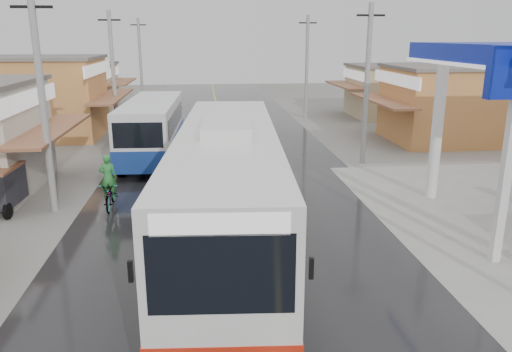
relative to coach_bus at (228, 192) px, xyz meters
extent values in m
plane|color=slate|center=(0.57, -4.28, -2.01)|extent=(120.00, 120.00, 0.00)
cube|color=black|center=(0.57, 10.72, -2.00)|extent=(12.00, 90.00, 0.02)
cube|color=#D8CC4C|center=(0.57, 10.72, -1.98)|extent=(0.15, 90.00, 0.01)
cylinder|color=white|center=(8.57, 4.72, 0.74)|extent=(0.44, 0.44, 5.50)
cube|color=white|center=(7.77, -1.28, 0.99)|extent=(0.25, 0.25, 6.00)
cube|color=silver|center=(-0.01, -0.08, 0.23)|extent=(3.61, 13.30, 3.23)
cube|color=black|center=(-0.01, -0.08, -1.49)|extent=(3.63, 13.32, 0.33)
cube|color=red|center=(-0.01, -0.08, -0.95)|extent=(3.66, 13.34, 0.60)
cube|color=yellow|center=(-0.01, -0.08, -1.31)|extent=(3.67, 13.35, 0.15)
cube|color=black|center=(0.03, 0.47, 0.59)|extent=(3.47, 10.57, 1.10)
cube|color=black|center=(-0.44, -6.59, 0.70)|extent=(2.44, 0.28, 1.42)
cube|color=black|center=(0.43, 6.43, 0.70)|extent=(2.44, 0.28, 1.21)
cube|color=white|center=(-0.44, -6.59, 1.57)|extent=(2.24, 0.27, 0.38)
cube|color=silver|center=(-0.01, -0.08, 2.01)|extent=(1.53, 3.37, 0.33)
cylinder|color=black|center=(-1.53, -4.59, -1.38)|extent=(0.46, 1.23, 1.21)
cylinder|color=black|center=(0.90, -4.75, -1.38)|extent=(0.46, 1.23, 1.21)
cylinder|color=black|center=(-0.94, 4.16, -1.38)|extent=(0.46, 1.23, 1.21)
cylinder|color=black|center=(1.49, 3.99, -1.38)|extent=(0.46, 1.23, 1.21)
cube|color=black|center=(-1.94, -6.24, 0.64)|extent=(0.09, 0.09, 0.38)
cube|color=black|center=(1.09, -6.44, 0.64)|extent=(0.09, 0.09, 0.38)
cube|color=silver|center=(-3.39, 12.74, -0.16)|extent=(2.87, 9.47, 2.61)
cube|color=navy|center=(-3.39, 12.74, -1.05)|extent=(2.91, 9.52, 1.04)
cube|color=black|center=(-3.39, 12.74, 0.20)|extent=(2.85, 7.91, 0.94)
cube|color=black|center=(-3.58, 8.10, 0.20)|extent=(2.21, 0.21, 1.15)
cylinder|color=black|center=(-4.65, 9.45, -1.46)|extent=(0.35, 1.05, 1.04)
cylinder|color=black|center=(-2.39, 9.36, -1.46)|extent=(0.35, 1.05, 1.04)
cylinder|color=black|center=(-4.39, 16.11, -1.46)|extent=(0.35, 1.05, 1.04)
cylinder|color=black|center=(-2.13, 16.03, -1.46)|extent=(0.35, 1.05, 1.04)
imported|color=black|center=(-4.33, 4.85, -1.48)|extent=(0.78, 2.03, 1.06)
imported|color=#2B8136|center=(-4.33, 4.61, -0.72)|extent=(0.66, 0.45, 1.76)
cylinder|color=black|center=(-7.85, 3.93, -1.70)|extent=(0.15, 0.61, 0.61)
camera|label=1|loc=(-0.65, -14.00, 4.44)|focal=35.00mm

